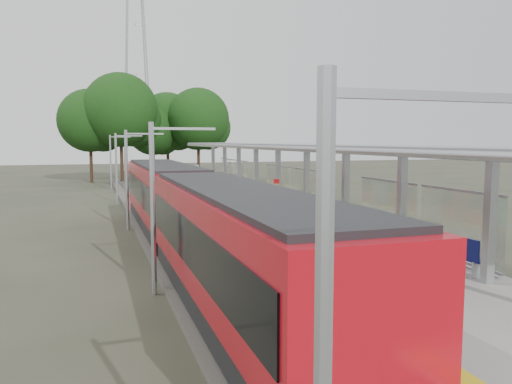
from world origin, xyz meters
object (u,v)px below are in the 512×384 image
(bench_far, at_px, (230,180))
(train, at_px, (189,212))
(litter_bin, at_px, (267,199))
(info_pillar_near, at_px, (327,219))
(info_pillar_far, at_px, (276,197))
(bench_near, at_px, (460,253))
(bench_mid, at_px, (247,190))

(bench_far, bearing_deg, train, -114.12)
(train, relative_size, litter_bin, 27.69)
(info_pillar_near, relative_size, litter_bin, 2.01)
(bench_far, relative_size, litter_bin, 1.71)
(info_pillar_near, bearing_deg, info_pillar_far, 95.35)
(bench_far, bearing_deg, info_pillar_far, -98.97)
(bench_near, distance_m, bench_far, 27.62)
(train, distance_m, info_pillar_far, 8.73)
(info_pillar_near, height_order, info_pillar_far, info_pillar_near)
(bench_mid, height_order, info_pillar_far, info_pillar_far)
(train, bearing_deg, litter_bin, 51.80)
(bench_mid, bearing_deg, info_pillar_near, -97.70)
(train, height_order, bench_far, train)
(info_pillar_far, bearing_deg, bench_mid, 107.34)
(info_pillar_near, xyz_separation_m, info_pillar_far, (1.14, 8.52, -0.12))
(train, relative_size, bench_mid, 17.38)
(bench_mid, bearing_deg, info_pillar_far, -93.71)
(bench_near, relative_size, info_pillar_far, 0.95)
(bench_far, xyz_separation_m, litter_bin, (-1.14, -12.42, -0.10))
(bench_near, bearing_deg, bench_mid, 85.54)
(train, xyz_separation_m, bench_near, (6.52, -7.62, -0.48))
(info_pillar_far, xyz_separation_m, litter_bin, (-0.08, 1.29, -0.25))
(bench_near, xyz_separation_m, info_pillar_far, (-0.48, 13.91, 0.17))
(bench_mid, distance_m, info_pillar_near, 14.32)
(bench_mid, relative_size, info_pillar_far, 0.92)
(bench_far, xyz_separation_m, info_pillar_near, (-2.19, -22.23, 0.27))
(litter_bin, bearing_deg, info_pillar_near, -96.14)
(train, xyz_separation_m, litter_bin, (5.96, 7.57, -0.55))
(bench_far, bearing_deg, litter_bin, -99.81)
(bench_mid, height_order, bench_far, bench_far)
(train, relative_size, bench_near, 16.91)
(train, height_order, bench_near, train)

